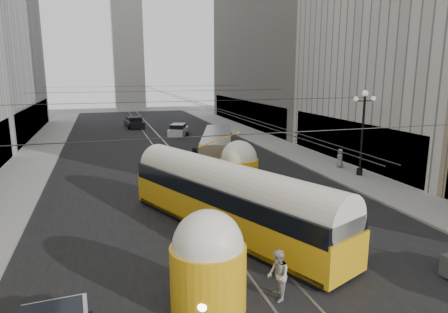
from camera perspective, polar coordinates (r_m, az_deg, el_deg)
road at (r=40.80m, az=-8.42°, el=0.81°), size 20.00×85.00×0.02m
sidewalk_left at (r=44.23m, az=-24.69°, el=0.79°), size 4.00×72.00×0.15m
sidewalk_right at (r=47.31m, az=5.44°, el=2.51°), size 4.00×72.00×0.15m
rail_left at (r=40.70m, az=-9.46°, el=0.74°), size 0.12×85.00×0.04m
rail_right at (r=40.92m, az=-7.38°, el=0.87°), size 0.12×85.00×0.04m
building_right_far at (r=61.47m, az=8.56°, el=19.81°), size 12.60×32.60×32.60m
distant_tower at (r=87.60m, az=-13.68°, el=16.35°), size 6.00×6.00×31.36m
lamppost_right_mid at (r=31.44m, az=19.21°, el=3.87°), size 1.86×0.44×6.37m
catenary at (r=39.11m, az=-8.28°, el=9.02°), size 25.00×72.00×0.23m
streetcar at (r=19.79m, az=0.67°, el=-5.99°), size 7.91×14.91×3.52m
city_bus at (r=33.81m, az=-0.98°, el=1.24°), size 5.51×11.31×2.77m
sedan_white_far at (r=50.67m, az=-6.56°, el=3.77°), size 3.35×4.86×1.42m
sedan_dark_far at (r=58.68m, az=-12.73°, el=4.74°), size 2.60×5.14×1.56m
pedestrian_crossing_a at (r=14.31m, az=-1.87°, el=-16.83°), size 0.70×0.81×1.87m
pedestrian_crossing_b at (r=14.56m, az=7.71°, el=-16.48°), size 0.85×1.01×1.83m
pedestrian_sidewalk_right at (r=33.97m, az=16.25°, el=-0.23°), size 0.86×0.70×1.53m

